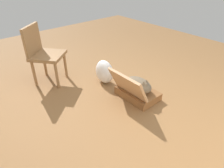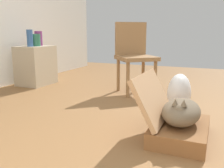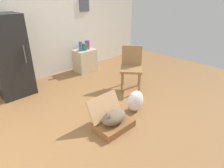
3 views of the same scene
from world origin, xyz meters
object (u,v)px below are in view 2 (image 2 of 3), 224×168
(plastic_bag_white, at_px, (179,93))
(side_table, at_px, (36,65))
(vase_tall, at_px, (30,38))
(vase_short, at_px, (39,38))
(chair, at_px, (134,54))
(suitcase_base, at_px, (180,131))
(cat, at_px, (181,112))
(vase_round, at_px, (36,40))

(plastic_bag_white, xyz_separation_m, side_table, (0.55, 2.25, 0.10))
(side_table, height_order, vase_tall, vase_tall)
(side_table, distance_m, vase_short, 0.43)
(vase_tall, bearing_deg, chair, -80.34)
(side_table, height_order, chair, chair)
(suitcase_base, relative_size, cat, 1.16)
(vase_short, height_order, vase_round, vase_short)
(chair, bearing_deg, suitcase_base, -98.51)
(vase_round, relative_size, chair, 0.20)
(vase_round, xyz_separation_m, chair, (0.13, -1.53, -0.17))
(plastic_bag_white, bearing_deg, vase_round, 76.23)
(plastic_bag_white, bearing_deg, side_table, 76.40)
(vase_tall, height_order, chair, chair)
(suitcase_base, distance_m, chair, 1.62)
(plastic_bag_white, bearing_deg, vase_tall, 79.51)
(side_table, bearing_deg, vase_short, 13.01)
(suitcase_base, xyz_separation_m, cat, (-0.01, 0.00, 0.16))
(vase_tall, bearing_deg, vase_round, 1.19)
(side_table, height_order, vase_short, vase_short)
(plastic_bag_white, height_order, vase_round, vase_round)
(chair, bearing_deg, vase_round, 144.64)
(suitcase_base, xyz_separation_m, chair, (1.32, 0.81, 0.46))
(vase_short, bearing_deg, chair, -90.30)
(plastic_bag_white, bearing_deg, cat, -170.41)
(vase_tall, xyz_separation_m, chair, (0.26, -1.52, -0.20))
(cat, bearing_deg, vase_round, 62.79)
(vase_round, bearing_deg, vase_short, 23.92)
(plastic_bag_white, xyz_separation_m, vase_round, (0.55, 2.23, 0.49))
(cat, relative_size, vase_short, 2.31)
(plastic_bag_white, relative_size, vase_tall, 1.61)
(plastic_bag_white, relative_size, vase_short, 1.75)
(suitcase_base, height_order, cat, cat)
(plastic_bag_white, distance_m, vase_round, 2.34)
(suitcase_base, height_order, vase_tall, vase_tall)
(plastic_bag_white, xyz_separation_m, chair, (0.67, 0.70, 0.32))
(suitcase_base, distance_m, vase_tall, 2.65)
(side_table, xyz_separation_m, chair, (0.13, -1.55, 0.22))
(plastic_bag_white, bearing_deg, chair, 46.22)
(suitcase_base, height_order, plastic_bag_white, plastic_bag_white)
(vase_short, relative_size, chair, 0.24)
(cat, distance_m, vase_round, 2.67)
(cat, distance_m, side_table, 2.65)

